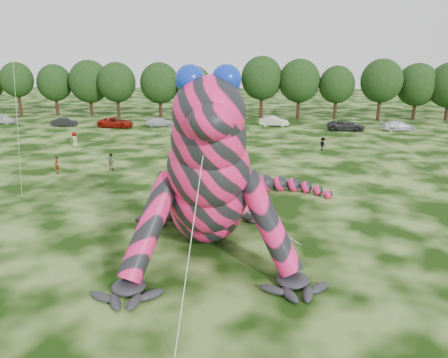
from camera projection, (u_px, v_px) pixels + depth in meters
name	position (u px, v px, depth m)	size (l,w,h in m)	color
ground	(109.00, 293.00, 21.39)	(240.00, 240.00, 0.00)	#16330A
inflatable_gecko	(205.00, 152.00, 26.83)	(18.28, 21.70, 10.85)	#F31E65
tree_3	(18.00, 89.00, 77.36)	(5.81, 5.23, 9.44)	black
tree_4	(55.00, 90.00, 78.52)	(6.22, 5.60, 9.06)	black
tree_5	(90.00, 88.00, 77.64)	(7.16, 6.44, 9.80)	black
tree_6	(117.00, 90.00, 75.58)	(6.52, 5.86, 9.49)	black
tree_7	(160.00, 90.00, 75.11)	(6.68, 6.01, 9.48)	black
tree_8	(194.00, 92.00, 74.90)	(6.14, 5.53, 8.94)	black
tree_9	(225.00, 93.00, 74.87)	(5.27, 4.74, 8.68)	black
tree_10	(262.00, 87.00, 75.30)	(7.09, 6.38, 10.50)	black
tree_11	(299.00, 89.00, 74.50)	(7.01, 6.31, 10.07)	black
tree_12	(336.00, 93.00, 73.73)	(5.99, 5.39, 8.97)	black
tree_13	(381.00, 90.00, 72.43)	(6.83, 6.15, 10.13)	black
tree_14	(416.00, 91.00, 73.56)	(6.82, 6.14, 9.40)	black
car_0	(3.00, 119.00, 70.48)	(1.63, 4.05, 1.38)	silver
car_1	(64.00, 122.00, 67.88)	(1.36, 3.89, 1.28)	black
car_2	(116.00, 122.00, 66.84)	(2.50, 5.43, 1.51)	maroon
car_3	(160.00, 122.00, 67.82)	(1.86, 4.56, 1.32)	silver
car_4	(220.00, 121.00, 68.64)	(1.65, 4.09, 1.39)	#12154E
car_5	(274.00, 121.00, 68.09)	(1.58, 4.53, 1.49)	beige
car_6	(346.00, 125.00, 64.24)	(2.51, 5.44, 1.51)	#2A2A2C
car_7	(398.00, 126.00, 64.06)	(2.04, 5.01, 1.45)	silver
spectator_1	(111.00, 162.00, 43.12)	(0.82, 0.64, 1.68)	gray
spectator_5	(228.00, 171.00, 39.47)	(1.70, 0.54, 1.83)	gray
spectator_0	(57.00, 165.00, 41.71)	(0.61, 0.40, 1.66)	gray
spectator_2	(323.00, 144.00, 51.32)	(1.02, 0.59, 1.58)	gray
spectator_4	(75.00, 140.00, 53.09)	(0.92, 0.60, 1.89)	gray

